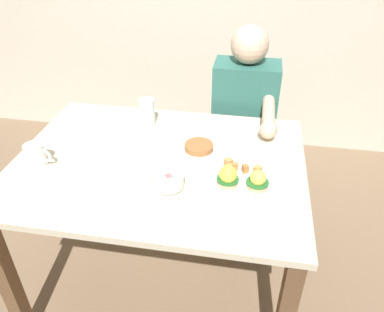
{
  "coord_description": "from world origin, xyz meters",
  "views": [
    {
      "loc": [
        0.36,
        -1.26,
        1.65
      ],
      "look_at": [
        0.14,
        0.0,
        0.78
      ],
      "focal_mm": 35.86,
      "sensor_mm": 36.0,
      "label": 1
    }
  ],
  "objects_px": {
    "coffee_mug": "(36,155)",
    "eggs_benedict_plate": "(241,181)",
    "diner_person": "(244,118)",
    "water_glass_near": "(147,114)",
    "dining_table": "(160,181)",
    "fruit_bowl": "(168,181)",
    "side_plate": "(199,149)",
    "fork": "(69,141)"
  },
  "relations": [
    {
      "from": "coffee_mug",
      "to": "eggs_benedict_plate",
      "type": "bearing_deg",
      "value": 0.06
    },
    {
      "from": "diner_person",
      "to": "water_glass_near",
      "type": "bearing_deg",
      "value": -144.96
    },
    {
      "from": "eggs_benedict_plate",
      "to": "diner_person",
      "type": "bearing_deg",
      "value": 91.86
    },
    {
      "from": "dining_table",
      "to": "fruit_bowl",
      "type": "relative_size",
      "value": 10.0
    },
    {
      "from": "water_glass_near",
      "to": "diner_person",
      "type": "bearing_deg",
      "value": 35.04
    },
    {
      "from": "side_plate",
      "to": "dining_table",
      "type": "bearing_deg",
      "value": -147.54
    },
    {
      "from": "eggs_benedict_plate",
      "to": "fruit_bowl",
      "type": "distance_m",
      "value": 0.27
    },
    {
      "from": "fork",
      "to": "coffee_mug",
      "type": "bearing_deg",
      "value": -102.86
    },
    {
      "from": "water_glass_near",
      "to": "eggs_benedict_plate",
      "type": "bearing_deg",
      "value": -40.03
    },
    {
      "from": "fruit_bowl",
      "to": "diner_person",
      "type": "relative_size",
      "value": 0.11
    },
    {
      "from": "fruit_bowl",
      "to": "side_plate",
      "type": "xyz_separation_m",
      "value": [
        0.08,
        0.26,
        -0.02
      ]
    },
    {
      "from": "side_plate",
      "to": "diner_person",
      "type": "relative_size",
      "value": 0.18
    },
    {
      "from": "eggs_benedict_plate",
      "to": "coffee_mug",
      "type": "relative_size",
      "value": 2.42
    },
    {
      "from": "water_glass_near",
      "to": "fruit_bowl",
      "type": "bearing_deg",
      "value": -65.65
    },
    {
      "from": "diner_person",
      "to": "dining_table",
      "type": "bearing_deg",
      "value": -118.42
    },
    {
      "from": "fruit_bowl",
      "to": "water_glass_near",
      "type": "xyz_separation_m",
      "value": [
        -0.2,
        0.45,
        0.03
      ]
    },
    {
      "from": "dining_table",
      "to": "eggs_benedict_plate",
      "type": "distance_m",
      "value": 0.39
    },
    {
      "from": "fork",
      "to": "diner_person",
      "type": "xyz_separation_m",
      "value": [
        0.76,
        0.52,
        -0.09
      ]
    },
    {
      "from": "coffee_mug",
      "to": "dining_table",
      "type": "bearing_deg",
      "value": 13.26
    },
    {
      "from": "eggs_benedict_plate",
      "to": "side_plate",
      "type": "relative_size",
      "value": 1.35
    },
    {
      "from": "coffee_mug",
      "to": "side_plate",
      "type": "xyz_separation_m",
      "value": [
        0.63,
        0.21,
        -0.04
      ]
    },
    {
      "from": "dining_table",
      "to": "fork",
      "type": "bearing_deg",
      "value": 169.75
    },
    {
      "from": "fork",
      "to": "water_glass_near",
      "type": "relative_size",
      "value": 1.18
    },
    {
      "from": "eggs_benedict_plate",
      "to": "coffee_mug",
      "type": "distance_m",
      "value": 0.83
    },
    {
      "from": "eggs_benedict_plate",
      "to": "coffee_mug",
      "type": "height_order",
      "value": "coffee_mug"
    },
    {
      "from": "coffee_mug",
      "to": "diner_person",
      "type": "distance_m",
      "value": 1.08
    },
    {
      "from": "fruit_bowl",
      "to": "dining_table",
      "type": "bearing_deg",
      "value": 115.74
    },
    {
      "from": "eggs_benedict_plate",
      "to": "fork",
      "type": "distance_m",
      "value": 0.8
    },
    {
      "from": "coffee_mug",
      "to": "diner_person",
      "type": "bearing_deg",
      "value": 41.63
    },
    {
      "from": "eggs_benedict_plate",
      "to": "coffee_mug",
      "type": "xyz_separation_m",
      "value": [
        -0.83,
        -0.0,
        0.03
      ]
    },
    {
      "from": "fruit_bowl",
      "to": "side_plate",
      "type": "distance_m",
      "value": 0.27
    },
    {
      "from": "dining_table",
      "to": "fruit_bowl",
      "type": "distance_m",
      "value": 0.23
    },
    {
      "from": "fruit_bowl",
      "to": "side_plate",
      "type": "relative_size",
      "value": 0.6
    },
    {
      "from": "eggs_benedict_plate",
      "to": "diner_person",
      "type": "height_order",
      "value": "diner_person"
    },
    {
      "from": "water_glass_near",
      "to": "diner_person",
      "type": "xyz_separation_m",
      "value": [
        0.45,
        0.32,
        -0.15
      ]
    },
    {
      "from": "coffee_mug",
      "to": "diner_person",
      "type": "xyz_separation_m",
      "value": [
        0.8,
        0.71,
        -0.14
      ]
    },
    {
      "from": "coffee_mug",
      "to": "water_glass_near",
      "type": "xyz_separation_m",
      "value": [
        0.35,
        0.4,
        0.01
      ]
    },
    {
      "from": "dining_table",
      "to": "side_plate",
      "type": "distance_m",
      "value": 0.22
    },
    {
      "from": "dining_table",
      "to": "fruit_bowl",
      "type": "bearing_deg",
      "value": -64.26
    },
    {
      "from": "eggs_benedict_plate",
      "to": "coffee_mug",
      "type": "bearing_deg",
      "value": -179.94
    },
    {
      "from": "diner_person",
      "to": "side_plate",
      "type": "bearing_deg",
      "value": -108.77
    },
    {
      "from": "side_plate",
      "to": "fruit_bowl",
      "type": "bearing_deg",
      "value": -106.11
    }
  ]
}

